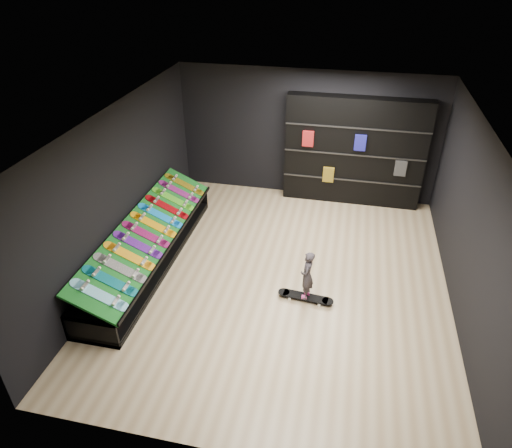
% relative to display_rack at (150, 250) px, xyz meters
% --- Properties ---
extents(floor, '(6.00, 7.00, 0.01)m').
position_rel_display_rack_xyz_m(floor, '(2.55, 0.00, -0.25)').
color(floor, tan).
rests_on(floor, ground).
extents(ceiling, '(6.00, 7.00, 0.01)m').
position_rel_display_rack_xyz_m(ceiling, '(2.55, 0.00, 2.75)').
color(ceiling, white).
rests_on(ceiling, ground).
extents(wall_back, '(6.00, 0.02, 3.00)m').
position_rel_display_rack_xyz_m(wall_back, '(2.55, 3.50, 1.25)').
color(wall_back, black).
rests_on(wall_back, ground).
extents(wall_front, '(6.00, 0.02, 3.00)m').
position_rel_display_rack_xyz_m(wall_front, '(2.55, -3.50, 1.25)').
color(wall_front, black).
rests_on(wall_front, ground).
extents(wall_left, '(0.02, 7.00, 3.00)m').
position_rel_display_rack_xyz_m(wall_left, '(-0.45, 0.00, 1.25)').
color(wall_left, black).
rests_on(wall_left, ground).
extents(wall_right, '(0.02, 7.00, 3.00)m').
position_rel_display_rack_xyz_m(wall_right, '(5.55, 0.00, 1.25)').
color(wall_right, black).
rests_on(wall_right, ground).
extents(display_rack, '(0.90, 4.50, 0.50)m').
position_rel_display_rack_xyz_m(display_rack, '(0.00, 0.00, 0.00)').
color(display_rack, black).
rests_on(display_rack, ground).
extents(turf_ramp, '(0.92, 4.50, 0.46)m').
position_rel_display_rack_xyz_m(turf_ramp, '(0.05, 0.00, 0.46)').
color(turf_ramp, '#0D5315').
rests_on(turf_ramp, display_rack).
extents(back_shelving, '(3.13, 0.37, 2.50)m').
position_rel_display_rack_xyz_m(back_shelving, '(3.66, 3.32, 1.00)').
color(back_shelving, black).
rests_on(back_shelving, ground).
extents(floor_skateboard, '(1.00, 0.31, 0.09)m').
position_rel_display_rack_xyz_m(floor_skateboard, '(3.08, -0.50, -0.21)').
color(floor_skateboard, black).
rests_on(floor_skateboard, ground).
extents(child, '(0.15, 0.21, 0.55)m').
position_rel_display_rack_xyz_m(child, '(3.08, -0.50, 0.11)').
color(child, black).
rests_on(child, floor_skateboard).
extents(display_board_0, '(0.93, 0.22, 0.50)m').
position_rel_display_rack_xyz_m(display_board_0, '(0.06, -1.90, 0.49)').
color(display_board_0, '#0CB2E5').
rests_on(display_board_0, turf_ramp).
extents(display_board_1, '(0.93, 0.22, 0.50)m').
position_rel_display_rack_xyz_m(display_board_1, '(0.06, -1.55, 0.49)').
color(display_board_1, '#0C8C99').
rests_on(display_board_1, turf_ramp).
extents(display_board_2, '(0.93, 0.22, 0.50)m').
position_rel_display_rack_xyz_m(display_board_2, '(0.06, -1.21, 0.49)').
color(display_board_2, black).
rests_on(display_board_2, turf_ramp).
extents(display_board_3, '(0.93, 0.22, 0.50)m').
position_rel_display_rack_xyz_m(display_board_3, '(0.06, -0.86, 0.49)').
color(display_board_3, orange).
rests_on(display_board_3, turf_ramp).
extents(display_board_4, '(0.93, 0.22, 0.50)m').
position_rel_display_rack_xyz_m(display_board_4, '(0.06, -0.52, 0.49)').
color(display_board_4, purple).
rests_on(display_board_4, turf_ramp).
extents(display_board_5, '(0.93, 0.22, 0.50)m').
position_rel_display_rack_xyz_m(display_board_5, '(0.06, -0.17, 0.49)').
color(display_board_5, '#E5198C').
rests_on(display_board_5, turf_ramp).
extents(display_board_6, '(0.93, 0.22, 0.50)m').
position_rel_display_rack_xyz_m(display_board_6, '(0.06, 0.17, 0.49)').
color(display_board_6, yellow).
rests_on(display_board_6, turf_ramp).
extents(display_board_7, '(0.93, 0.22, 0.50)m').
position_rel_display_rack_xyz_m(display_board_7, '(0.06, 0.52, 0.49)').
color(display_board_7, blue).
rests_on(display_board_7, turf_ramp).
extents(display_board_8, '(0.93, 0.22, 0.50)m').
position_rel_display_rack_xyz_m(display_board_8, '(0.06, 0.86, 0.49)').
color(display_board_8, red).
rests_on(display_board_8, turf_ramp).
extents(display_board_9, '(0.93, 0.22, 0.50)m').
position_rel_display_rack_xyz_m(display_board_9, '(0.06, 1.21, 0.49)').
color(display_board_9, green).
rests_on(display_board_9, turf_ramp).
extents(display_board_10, '(0.93, 0.22, 0.50)m').
position_rel_display_rack_xyz_m(display_board_10, '(0.06, 1.55, 0.49)').
color(display_board_10, '#2626BF').
rests_on(display_board_10, turf_ramp).
extents(display_board_11, '(0.93, 0.22, 0.50)m').
position_rel_display_rack_xyz_m(display_board_11, '(0.06, 1.90, 0.49)').
color(display_board_11, yellow).
rests_on(display_board_11, turf_ramp).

